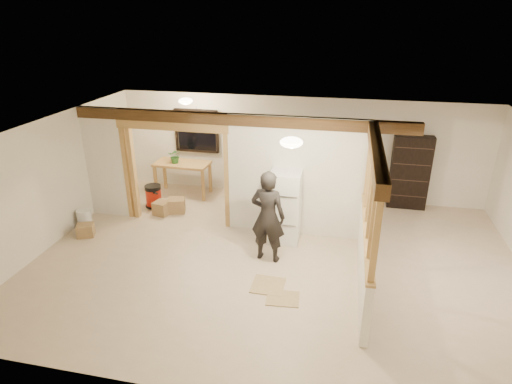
% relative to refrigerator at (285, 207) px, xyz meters
% --- Properties ---
extents(floor, '(9.00, 6.50, 0.01)m').
position_rel_refrigerator_xyz_m(floor, '(-0.05, -0.84, -0.75)').
color(floor, beige).
rests_on(floor, ground).
extents(ceiling, '(9.00, 6.50, 0.01)m').
position_rel_refrigerator_xyz_m(ceiling, '(-0.05, -0.84, 1.76)').
color(ceiling, white).
extents(wall_back, '(9.00, 0.01, 2.50)m').
position_rel_refrigerator_xyz_m(wall_back, '(-0.05, 2.41, 0.51)').
color(wall_back, silver).
rests_on(wall_back, floor).
extents(wall_front, '(9.00, 0.01, 2.50)m').
position_rel_refrigerator_xyz_m(wall_front, '(-0.05, -4.09, 0.51)').
color(wall_front, silver).
rests_on(wall_front, floor).
extents(wall_left, '(0.01, 6.50, 2.50)m').
position_rel_refrigerator_xyz_m(wall_left, '(-4.55, -0.84, 0.51)').
color(wall_left, silver).
rests_on(wall_left, floor).
extents(partition_left_stub, '(0.90, 0.12, 2.50)m').
position_rel_refrigerator_xyz_m(partition_left_stub, '(-4.10, 0.36, 0.51)').
color(partition_left_stub, silver).
rests_on(partition_left_stub, floor).
extents(partition_center, '(2.80, 0.12, 2.50)m').
position_rel_refrigerator_xyz_m(partition_center, '(0.15, 0.36, 0.51)').
color(partition_center, silver).
rests_on(partition_center, floor).
extents(doorway_frame, '(2.46, 0.14, 2.20)m').
position_rel_refrigerator_xyz_m(doorway_frame, '(-2.45, 0.36, 0.36)').
color(doorway_frame, tan).
rests_on(doorway_frame, floor).
extents(header_beam_back, '(7.00, 0.18, 0.22)m').
position_rel_refrigerator_xyz_m(header_beam_back, '(-1.05, 0.36, 1.64)').
color(header_beam_back, '#4E341A').
rests_on(header_beam_back, ceiling).
extents(header_beam_right, '(0.18, 3.30, 0.22)m').
position_rel_refrigerator_xyz_m(header_beam_right, '(1.55, -1.24, 1.64)').
color(header_beam_right, '#4E341A').
rests_on(header_beam_right, ceiling).
extents(pony_wall, '(0.12, 3.20, 1.00)m').
position_rel_refrigerator_xyz_m(pony_wall, '(1.55, -1.24, -0.24)').
color(pony_wall, silver).
rests_on(pony_wall, floor).
extents(stud_partition, '(0.14, 3.20, 1.32)m').
position_rel_refrigerator_xyz_m(stud_partition, '(1.55, -1.24, 0.92)').
color(stud_partition, tan).
rests_on(stud_partition, pony_wall).
extents(window_back, '(1.12, 0.10, 1.10)m').
position_rel_refrigerator_xyz_m(window_back, '(-2.65, 2.33, 0.81)').
color(window_back, black).
rests_on(window_back, wall_back).
extents(ceiling_dome_main, '(0.36, 0.36, 0.16)m').
position_rel_refrigerator_xyz_m(ceiling_dome_main, '(0.25, -1.34, 1.74)').
color(ceiling_dome_main, '#FFEABF').
rests_on(ceiling_dome_main, ceiling).
extents(ceiling_dome_util, '(0.32, 0.32, 0.14)m').
position_rel_refrigerator_xyz_m(ceiling_dome_util, '(-2.55, 1.46, 1.74)').
color(ceiling_dome_util, '#FFEABF').
rests_on(ceiling_dome_util, ceiling).
extents(hanging_bulb, '(0.07, 0.07, 0.07)m').
position_rel_refrigerator_xyz_m(hanging_bulb, '(-2.05, 0.76, 1.44)').
color(hanging_bulb, '#FFD88C').
rests_on(hanging_bulb, ceiling).
extents(refrigerator, '(0.61, 0.59, 1.49)m').
position_rel_refrigerator_xyz_m(refrigerator, '(0.00, 0.00, 0.00)').
color(refrigerator, white).
rests_on(refrigerator, floor).
extents(woman, '(0.70, 0.51, 1.78)m').
position_rel_refrigerator_xyz_m(woman, '(-0.20, -0.81, 0.15)').
color(woman, black).
rests_on(woman, floor).
extents(work_table, '(1.39, 0.72, 0.86)m').
position_rel_refrigerator_xyz_m(work_table, '(-2.88, 1.80, -0.31)').
color(work_table, tan).
rests_on(work_table, floor).
extents(potted_plant, '(0.39, 0.36, 0.37)m').
position_rel_refrigerator_xyz_m(potted_plant, '(-3.03, 1.75, 0.30)').
color(potted_plant, '#2E6128').
rests_on(potted_plant, work_table).
extents(shop_vac, '(0.48, 0.48, 0.55)m').
position_rel_refrigerator_xyz_m(shop_vac, '(-3.32, 0.94, -0.47)').
color(shop_vac, '#AF1B0C').
rests_on(shop_vac, floor).
extents(bookshelf, '(0.88, 0.29, 1.76)m').
position_rel_refrigerator_xyz_m(bookshelf, '(2.61, 2.19, 0.14)').
color(bookshelf, black).
rests_on(bookshelf, floor).
extents(bucket, '(0.36, 0.36, 0.39)m').
position_rel_refrigerator_xyz_m(bucket, '(-4.37, -0.34, -0.55)').
color(bucket, silver).
rests_on(bucket, floor).
extents(box_util_a, '(0.47, 0.43, 0.33)m').
position_rel_refrigerator_xyz_m(box_util_a, '(-2.67, 0.77, -0.58)').
color(box_util_a, olive).
rests_on(box_util_a, floor).
extents(box_util_b, '(0.40, 0.40, 0.31)m').
position_rel_refrigerator_xyz_m(box_util_b, '(-2.95, 0.57, -0.59)').
color(box_util_b, olive).
rests_on(box_util_b, floor).
extents(box_front, '(0.41, 0.37, 0.27)m').
position_rel_refrigerator_xyz_m(box_front, '(-4.09, -0.74, -0.61)').
color(box_front, olive).
rests_on(box_front, floor).
extents(floor_panel_near, '(0.55, 0.55, 0.02)m').
position_rel_refrigerator_xyz_m(floor_panel_near, '(-0.03, -1.68, -0.73)').
color(floor_panel_near, tan).
rests_on(floor_panel_near, floor).
extents(floor_panel_far, '(0.57, 0.47, 0.02)m').
position_rel_refrigerator_xyz_m(floor_panel_far, '(0.28, -1.99, -0.73)').
color(floor_panel_far, tan).
rests_on(floor_panel_far, floor).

